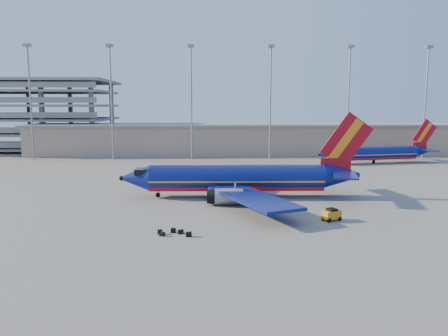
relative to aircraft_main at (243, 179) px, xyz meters
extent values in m
plane|color=slate|center=(-4.43, 0.89, -2.73)|extent=(220.00, 220.00, 0.00)
cube|color=gray|center=(5.57, 58.89, 1.27)|extent=(120.00, 15.00, 8.00)
cube|color=slate|center=(5.57, 58.89, 5.47)|extent=(122.00, 16.00, 0.60)
cube|color=slate|center=(-66.43, 74.89, -1.73)|extent=(60.00, 30.00, 0.70)
cube|color=slate|center=(-66.43, 74.89, 2.47)|extent=(60.00, 30.00, 0.70)
cube|color=slate|center=(-66.43, 74.89, 6.67)|extent=(60.00, 30.00, 0.70)
cube|color=slate|center=(-66.43, 74.89, 10.87)|extent=(60.00, 30.00, 0.70)
cube|color=slate|center=(-66.43, 74.89, 15.07)|extent=(60.00, 30.00, 0.70)
cube|color=slate|center=(-66.43, 74.89, 18.27)|extent=(62.00, 32.00, 0.80)
cube|color=slate|center=(-66.43, 87.89, 7.77)|extent=(1.20, 1.20, 21.00)
cylinder|color=gray|center=(-49.43, 46.89, 11.27)|extent=(0.44, 0.44, 28.00)
cube|color=gray|center=(-49.43, 46.89, 25.57)|extent=(1.60, 1.60, 0.70)
cylinder|color=gray|center=(-29.43, 46.89, 11.27)|extent=(0.44, 0.44, 28.00)
cube|color=gray|center=(-29.43, 46.89, 25.57)|extent=(1.60, 1.60, 0.70)
cylinder|color=gray|center=(-9.43, 46.89, 11.27)|extent=(0.44, 0.44, 28.00)
cube|color=gray|center=(-9.43, 46.89, 25.57)|extent=(1.60, 1.60, 0.70)
cylinder|color=gray|center=(10.57, 46.89, 11.27)|extent=(0.44, 0.44, 28.00)
cube|color=gray|center=(10.57, 46.89, 25.57)|extent=(1.60, 1.60, 0.70)
cylinder|color=gray|center=(30.57, 46.89, 11.27)|extent=(0.44, 0.44, 28.00)
cube|color=gray|center=(30.57, 46.89, 25.57)|extent=(1.60, 1.60, 0.70)
cylinder|color=gray|center=(50.57, 46.89, 11.27)|extent=(0.44, 0.44, 28.00)
cube|color=gray|center=(50.57, 46.89, 25.57)|extent=(1.60, 1.60, 0.70)
cylinder|color=navy|center=(-0.91, 0.02, 0.17)|extent=(25.90, 4.48, 3.98)
cube|color=#A40D17|center=(-0.91, 0.02, -0.85)|extent=(25.88, 3.73, 1.40)
cube|color=orange|center=(-0.91, 0.02, -0.10)|extent=(25.90, 4.52, 0.24)
cone|color=navy|center=(-16.07, 0.31, 0.17)|extent=(4.60, 4.07, 3.98)
cube|color=black|center=(-14.68, 0.28, 1.20)|extent=(2.64, 2.85, 0.86)
cone|color=navy|center=(14.80, -0.29, 0.55)|extent=(5.67, 4.09, 3.98)
cube|color=#A40D17|center=(13.94, -0.27, 2.00)|extent=(4.53, 0.68, 2.37)
cube|color=#A40D17|center=(15.45, -0.30, 5.77)|extent=(7.90, 0.50, 8.59)
cube|color=orange|center=(15.23, -0.29, 5.77)|extent=(5.26, 0.55, 6.73)
cube|color=navy|center=(14.44, 3.38, 1.14)|extent=(4.47, 7.37, 0.24)
cube|color=navy|center=(14.30, -3.94, 1.14)|extent=(4.71, 7.44, 0.24)
cube|color=navy|center=(0.89, 9.45, -0.80)|extent=(11.95, 17.39, 0.38)
cube|color=navy|center=(0.53, -9.48, -0.80)|extent=(11.44, 17.46, 0.38)
cube|color=#A40D17|center=(-0.37, 0.01, -1.28)|extent=(6.54, 4.32, 1.08)
cylinder|color=gray|center=(-2.09, 5.64, -1.49)|extent=(3.92, 2.33, 2.26)
cylinder|color=gray|center=(-2.30, -5.55, -1.49)|extent=(3.92, 2.33, 2.26)
cylinder|color=gray|center=(-12.74, 0.25, -2.14)|extent=(0.26, 0.26, 1.18)
cylinder|color=black|center=(-12.74, 0.25, -2.39)|extent=(0.69, 0.28, 0.69)
cylinder|color=black|center=(0.76, 2.78, -2.28)|extent=(0.92, 0.61, 0.90)
cylinder|color=black|center=(0.65, -2.81, -2.28)|extent=(0.92, 0.61, 0.90)
cylinder|color=navy|center=(34.30, 37.52, -0.35)|extent=(21.40, 7.22, 3.26)
cube|color=#A40D17|center=(34.30, 37.52, -1.19)|extent=(21.28, 6.62, 1.15)
cube|color=orange|center=(34.30, 37.52, -0.57)|extent=(21.41, 7.26, 0.19)
cone|color=navy|center=(22.09, 35.16, -0.35)|extent=(4.26, 3.91, 3.26)
cube|color=black|center=(23.21, 35.37, 0.49)|extent=(2.51, 2.65, 0.71)
cone|color=navy|center=(46.94, 39.97, -0.04)|extent=(5.12, 4.07, 3.26)
cube|color=#A40D17|center=(46.24, 39.83, 1.15)|extent=(3.73, 1.18, 1.94)
cube|color=#A40D17|center=(47.46, 40.07, 4.23)|extent=(6.41, 1.51, 7.04)
cube|color=orange|center=(47.28, 40.03, 4.23)|extent=(4.30, 1.18, 5.52)
cube|color=navy|center=(46.02, 42.84, 0.44)|extent=(4.64, 6.23, 0.19)
cube|color=navy|center=(47.16, 36.95, 0.44)|extent=(2.75, 5.69, 0.19)
cylinder|color=black|center=(34.30, 37.52, -2.34)|extent=(0.72, 0.72, 0.79)
cube|color=orange|center=(9.65, -14.05, -1.99)|extent=(2.38, 1.93, 0.99)
cube|color=black|center=(9.65, -14.05, -1.40)|extent=(1.35, 1.40, 0.35)
cylinder|color=black|center=(8.71, -13.87, -2.48)|extent=(0.54, 0.37, 0.51)
cylinder|color=black|center=(9.15, -14.87, -2.48)|extent=(0.54, 0.37, 0.51)
cylinder|color=black|center=(10.15, -13.23, -2.48)|extent=(0.54, 0.37, 0.51)
cylinder|color=black|center=(10.60, -14.22, -2.48)|extent=(0.54, 0.37, 0.51)
cube|color=black|center=(-10.32, -18.85, -2.50)|extent=(0.50, 0.43, 0.47)
cube|color=black|center=(-7.18, -19.93, -2.48)|extent=(0.64, 0.41, 0.51)
cube|color=black|center=(-8.12, -18.86, -2.51)|extent=(0.69, 0.56, 0.45)
cube|color=black|center=(-10.01, -19.58, -2.53)|extent=(0.64, 0.57, 0.41)
cube|color=black|center=(-8.93, -18.39, -2.49)|extent=(0.55, 0.45, 0.49)
camera|label=1|loc=(-4.97, -64.48, 10.99)|focal=35.00mm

